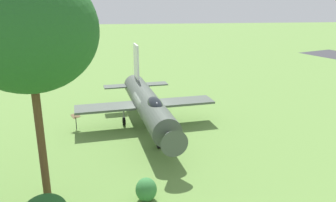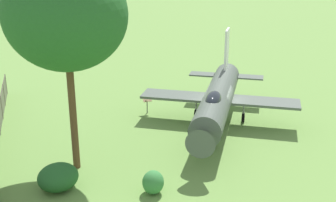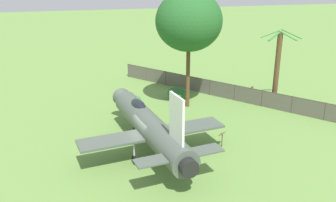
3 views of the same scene
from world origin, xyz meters
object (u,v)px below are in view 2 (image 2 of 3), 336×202
at_px(shrub_near_fence, 153,182).
at_px(info_plaque, 147,102).
at_px(shrub_by_tree, 58,177).
at_px(shade_tree, 65,15).
at_px(display_jet, 217,99).

xyz_separation_m(shrub_near_fence, info_plaque, (4.60, -9.57, 0.28)).
distance_m(shrub_near_fence, info_plaque, 10.62).
relative_size(shrub_by_tree, info_plaque, 1.75).
bearing_deg(shrub_near_fence, info_plaque, -64.33).
xyz_separation_m(shade_tree, shrub_by_tree, (-0.41, 2.18, -7.29)).
height_order(shrub_near_fence, info_plaque, same).
xyz_separation_m(display_jet, shrub_by_tree, (4.97, 10.00, -1.33)).
distance_m(shade_tree, shrub_by_tree, 7.62).
bearing_deg(info_plaque, shrub_near_fence, 115.67).
bearing_deg(shade_tree, shrub_near_fence, 169.28).
distance_m(shade_tree, info_plaque, 11.18).
height_order(display_jet, shade_tree, shade_tree).
bearing_deg(info_plaque, shade_tree, 89.07).
relative_size(display_jet, shrub_near_fence, 11.76).
relative_size(display_jet, shade_tree, 1.27).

